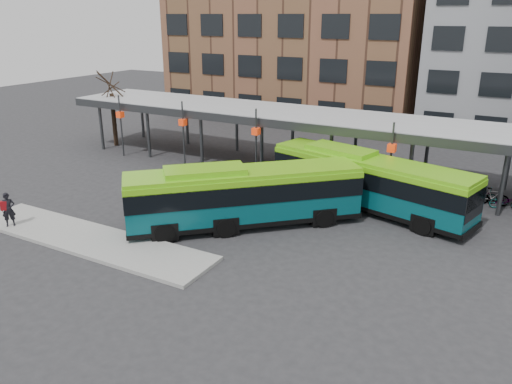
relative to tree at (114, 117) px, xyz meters
The scene contains 8 objects.
ground 21.77m from the tree, 33.69° to the right, with size 120.00×120.00×0.00m, color #28282B.
boarding_island 19.67m from the tree, 50.19° to the right, with size 14.00×3.00×0.18m, color gray.
canopy 18.03m from the tree, ahead, with size 40.00×6.53×4.80m.
tree is the anchor object (origin of this frame).
building_brick 23.18m from the tree, 68.20° to the left, with size 26.00×14.00×22.00m, color brown.
bus_front 20.69m from the tree, 27.73° to the right, with size 10.68×10.19×3.36m.
bus_rear 23.61m from the tree, ahead, with size 12.24×5.47×3.31m.
pedestrian 17.81m from the tree, 63.61° to the right, with size 0.76×0.78×1.81m.
Camera 1 is at (12.72, -18.63, 10.59)m, focal length 35.00 mm.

